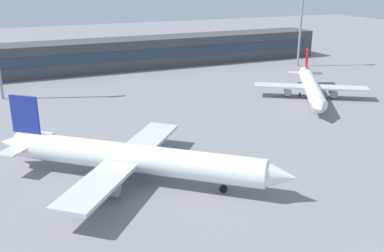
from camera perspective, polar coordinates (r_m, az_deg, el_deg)
ground_plane at (r=77.40m, az=2.47°, el=-1.75°), size 400.00×400.00×0.00m
terminal_building at (r=138.00m, az=-9.90°, el=9.17°), size 138.24×12.13×9.00m
airplane_near at (r=61.49m, az=-7.43°, el=-4.19°), size 35.96×31.86×10.99m
airplane_mid at (r=105.80m, az=15.23°, el=4.90°), size 24.34×33.31×9.31m
floodlight_tower_east at (r=142.91m, az=14.05°, el=13.91°), size 3.20×0.80×28.03m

